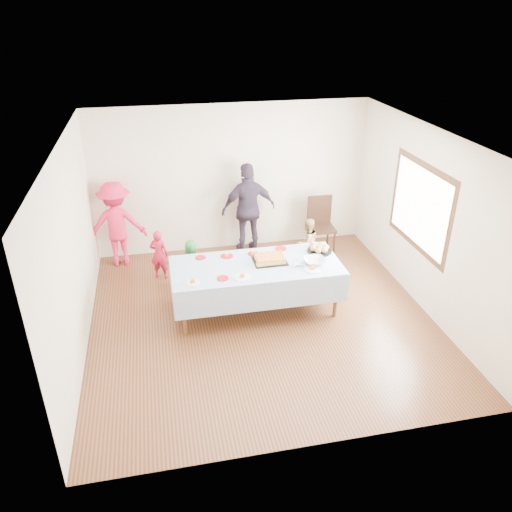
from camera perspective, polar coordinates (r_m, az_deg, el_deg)
The scene contains 22 objects.
ground at distance 7.58m, azimuth 0.55°, elevation -6.94°, with size 5.00×5.00×0.00m, color #4D2716.
room_walls at distance 6.76m, azimuth 1.06°, elevation 5.65°, with size 5.04×5.04×2.72m.
party_table at distance 7.37m, azimuth 0.02°, elevation -1.39°, with size 2.50×1.10×0.78m.
birthday_cake at distance 7.42m, azimuth 1.59°, elevation -0.35°, with size 0.49×0.38×0.09m.
rolls_tray at distance 7.77m, azimuth 7.27°, elevation 0.82°, with size 0.38×0.38×0.11m.
punch_bowl at distance 7.41m, azimuth 6.71°, elevation -0.60°, with size 0.32×0.32×0.08m, color silver.
party_hat at distance 7.91m, azimuth 6.41°, elevation 1.66°, with size 0.10×0.10×0.17m, color silver.
fork_pile at distance 7.31m, azimuth 4.87°, elevation -0.98°, with size 0.24×0.18×0.07m, color white, non-canonical shape.
plate_red_far_a at distance 7.58m, azimuth -6.35°, elevation -0.17°, with size 0.16×0.16×0.01m, color #B60D16.
plate_red_far_b at distance 7.59m, azimuth -3.34°, elevation -0.00°, with size 0.19×0.19×0.01m, color #B60D16.
plate_red_far_c at distance 7.65m, azimuth -0.33°, elevation 0.25°, with size 0.17×0.17×0.01m, color #B60D16.
plate_red_far_d at distance 7.82m, azimuth 2.85°, elevation 0.87°, with size 0.18×0.18×0.01m, color #B60D16.
plate_red_near at distance 7.00m, azimuth -3.83°, elevation -2.56°, with size 0.17×0.17×0.01m, color #B60D16.
plate_white_left at distance 6.93m, azimuth -7.24°, elevation -3.06°, with size 0.20×0.20×0.01m, color white.
plate_white_mid at distance 7.01m, azimuth -1.59°, elevation -2.45°, with size 0.24×0.24×0.01m, color white.
plate_white_right at distance 7.26m, azimuth 6.45°, elevation -1.52°, with size 0.24×0.24×0.01m, color white.
dining_chair at distance 9.36m, azimuth 7.39°, elevation 3.93°, with size 0.47×0.47×1.05m.
toddler_left at distance 8.55m, azimuth -11.01°, elevation 0.18°, with size 0.32×0.21×0.87m, color red.
toddler_mid at distance 8.25m, azimuth -7.36°, elevation -0.81°, with size 0.40×0.26×0.81m, color #26722F.
toddler_right at distance 8.83m, azimuth 5.88°, elevation 1.54°, with size 0.43×0.34×0.89m, color tan.
adult_left at distance 9.05m, azimuth -15.61°, elevation 3.53°, with size 0.99×0.57×1.53m, color #DE1B44.
adult_right at distance 9.13m, azimuth -0.86°, elevation 5.39°, with size 1.00×0.42×1.71m, color #362B3B.
Camera 1 is at (-1.35, -6.12, 4.27)m, focal length 35.00 mm.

